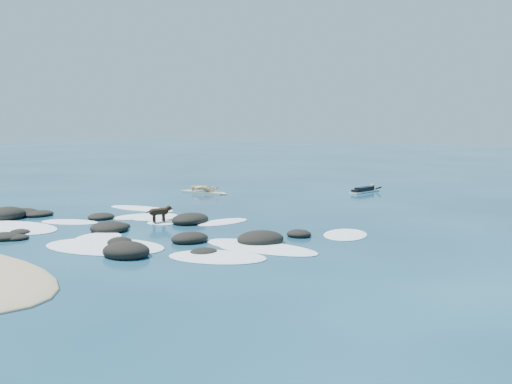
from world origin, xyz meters
The scene contains 6 objects.
ground centered at (0.00, 0.00, 0.00)m, with size 160.00×160.00×0.00m, color #0A2642.
reef_rocks centered at (-0.82, -1.77, 0.11)m, with size 12.45×7.20×0.59m.
breaking_foam centered at (0.62, -1.31, 0.01)m, with size 13.20×8.58×0.12m.
standing_surfer_rig centered at (-4.78, 8.08, 0.66)m, with size 2.97×0.67×1.69m.
paddling_surfer_rig centered at (2.03, 13.19, 0.14)m, with size 1.08×2.37×0.41m.
dog centered at (-0.21, 0.21, 0.44)m, with size 0.53×1.00×0.67m.
Camera 1 is at (14.41, -14.64, 3.67)m, focal length 40.00 mm.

